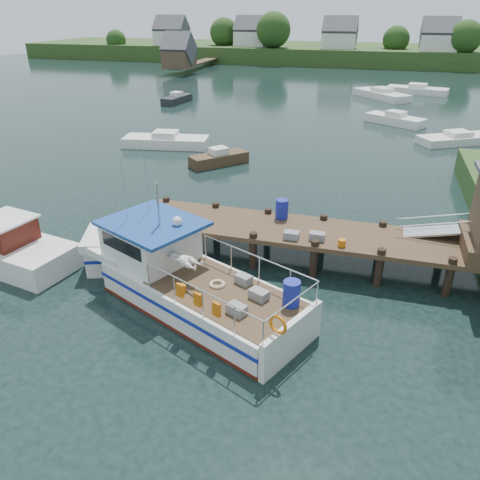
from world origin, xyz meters
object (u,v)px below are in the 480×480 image
(moored_b, at_px, (395,119))
(moored_c, at_px, (457,139))
(moored_a, at_px, (166,141))
(moored_e, at_px, (177,99))
(moored_rowboat, at_px, (219,158))
(lobster_boat, at_px, (177,275))
(moored_far, at_px, (417,90))
(dock, at_px, (440,226))
(moored_d, at_px, (382,94))

(moored_b, bearing_deg, moored_c, -53.89)
(moored_a, distance_m, moored_b, 21.52)
(moored_c, distance_m, moored_e, 30.01)
(moored_rowboat, bearing_deg, lobster_boat, -95.87)
(moored_rowboat, relative_size, moored_a, 0.59)
(lobster_boat, height_order, moored_e, lobster_boat)
(moored_b, bearing_deg, moored_far, 78.15)
(dock, distance_m, moored_c, 22.79)
(moored_a, bearing_deg, lobster_boat, -54.03)
(moored_far, bearing_deg, moored_b, -100.65)
(moored_rowboat, relative_size, moored_c, 0.62)
(moored_b, xyz_separation_m, moored_c, (4.73, -5.70, -0.08))
(moored_d, bearing_deg, moored_far, 36.83)
(moored_b, bearing_deg, moored_e, 166.37)
(lobster_boat, height_order, moored_d, lobster_boat)
(moored_b, xyz_separation_m, moored_e, (-23.61, 4.19, 0.01))
(moored_a, distance_m, moored_d, 31.03)
(dock, height_order, moored_rowboat, dock)
(lobster_boat, bearing_deg, moored_e, 137.78)
(moored_c, bearing_deg, moored_d, 86.73)
(moored_far, xyz_separation_m, moored_e, (-26.31, -14.37, -0.00))
(lobster_boat, height_order, moored_c, lobster_boat)
(moored_b, height_order, moored_d, moored_d)
(moored_c, bearing_deg, lobster_boat, -136.25)
(moored_a, distance_m, moored_e, 18.48)
(moored_rowboat, distance_m, moored_far, 37.74)
(moored_b, bearing_deg, lobster_boat, -107.20)
(moored_b, height_order, moored_e, moored_e)
(dock, height_order, lobster_boat, lobster_boat)
(moored_rowboat, bearing_deg, moored_b, 35.32)
(moored_a, xyz_separation_m, moored_b, (17.08, 13.10, 0.00))
(dock, bearing_deg, moored_c, 81.28)
(moored_c, height_order, moored_e, moored_e)
(dock, relative_size, moored_a, 2.46)
(moored_far, bearing_deg, moored_rowboat, -114.72)
(lobster_boat, distance_m, moored_b, 33.32)
(moored_c, bearing_deg, dock, -119.73)
(moored_a, bearing_deg, moored_b, 47.89)
(moored_c, bearing_deg, moored_a, 177.73)
(moored_far, distance_m, moored_b, 18.76)
(moored_a, bearing_deg, moored_d, 70.26)
(dock, distance_m, moored_a, 23.81)
(moored_c, bearing_deg, moored_far, 73.76)
(dock, bearing_deg, lobster_boat, -155.14)
(lobster_boat, bearing_deg, moored_b, 100.85)
(moored_d, bearing_deg, moored_c, -84.43)
(lobster_boat, distance_m, moored_c, 29.51)
(lobster_boat, xyz_separation_m, moored_b, (7.85, 32.38, -0.49))
(moored_a, height_order, moored_c, moored_a)
(moored_d, bearing_deg, lobster_boat, -110.03)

